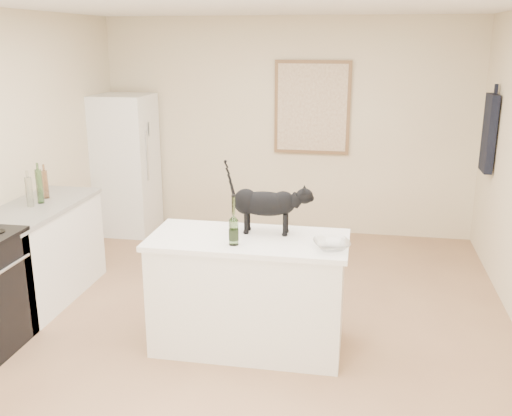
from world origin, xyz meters
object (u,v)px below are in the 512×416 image
at_px(black_cat, 265,207).
at_px(wine_bottle, 234,223).
at_px(glass_bowl, 332,245).
at_px(fridge, 125,165).

xyz_separation_m(black_cat, wine_bottle, (-0.18, -0.31, -0.04)).
xyz_separation_m(wine_bottle, glass_bowl, (0.70, 0.03, -0.13)).
bearing_deg(glass_bowl, wine_bottle, -177.19).
relative_size(wine_bottle, glass_bowl, 1.27).
bearing_deg(wine_bottle, fridge, 125.99).
xyz_separation_m(black_cat, glass_bowl, (0.53, -0.27, -0.18)).
distance_m(wine_bottle, glass_bowl, 0.72).
distance_m(black_cat, wine_bottle, 0.36).
distance_m(black_cat, glass_bowl, 0.62).
bearing_deg(fridge, glass_bowl, -45.09).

